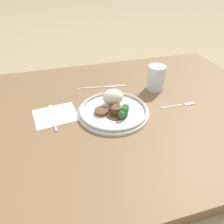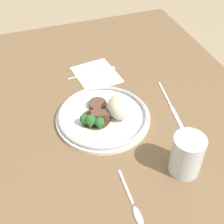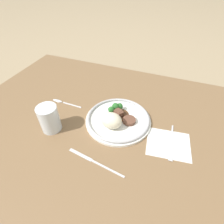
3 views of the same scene
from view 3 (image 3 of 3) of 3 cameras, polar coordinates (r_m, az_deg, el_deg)
ground_plane at (r=0.81m, az=-1.47°, el=-5.53°), size 8.00×8.00×0.00m
dining_table at (r=0.79m, az=-1.50°, el=-4.47°), size 1.37×0.98×0.04m
napkin at (r=0.73m, az=17.92°, el=-9.86°), size 0.18×0.16×0.00m
plate at (r=0.77m, az=1.72°, el=-2.25°), size 0.29×0.29×0.08m
juice_glass at (r=0.76m, az=-19.70°, el=-2.33°), size 0.08×0.08×0.12m
fork at (r=0.73m, az=18.81°, el=-10.23°), size 0.02×0.18×0.00m
knife at (r=0.66m, az=-6.12°, el=-15.69°), size 0.23×0.04×0.00m
spoon at (r=0.92m, az=-16.31°, el=3.23°), size 0.17×0.02×0.01m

